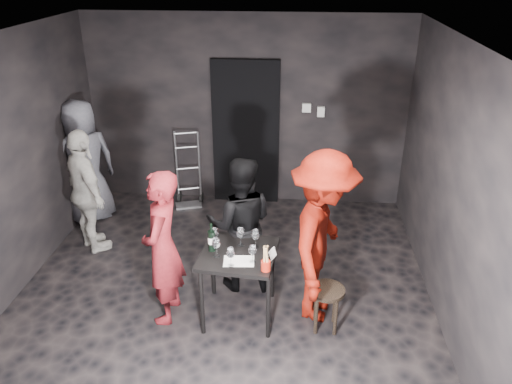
# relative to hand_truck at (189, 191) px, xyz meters

# --- Properties ---
(floor) EXTENTS (4.50, 5.00, 0.02)m
(floor) POSITION_rel_hand_truck_xyz_m (0.83, -2.22, -0.21)
(floor) COLOR black
(floor) RESTS_ON ground
(ceiling) EXTENTS (4.50, 5.00, 0.02)m
(ceiling) POSITION_rel_hand_truck_xyz_m (0.83, -2.22, 2.49)
(ceiling) COLOR silver
(ceiling) RESTS_ON ground
(wall_back) EXTENTS (4.50, 0.04, 2.70)m
(wall_back) POSITION_rel_hand_truck_xyz_m (0.83, 0.28, 1.14)
(wall_back) COLOR black
(wall_back) RESTS_ON ground
(wall_right) EXTENTS (0.04, 5.00, 2.70)m
(wall_right) POSITION_rel_hand_truck_xyz_m (3.08, -2.22, 1.14)
(wall_right) COLOR black
(wall_right) RESTS_ON ground
(doorway) EXTENTS (0.95, 0.10, 2.10)m
(doorway) POSITION_rel_hand_truck_xyz_m (0.83, 0.22, 0.84)
(doorway) COLOR black
(doorway) RESTS_ON ground
(wallbox_upper) EXTENTS (0.12, 0.06, 0.12)m
(wallbox_upper) POSITION_rel_hand_truck_xyz_m (1.68, 0.23, 1.24)
(wallbox_upper) COLOR #B7B7B2
(wallbox_upper) RESTS_ON wall_back
(wallbox_lower) EXTENTS (0.10, 0.06, 0.14)m
(wallbox_lower) POSITION_rel_hand_truck_xyz_m (1.88, 0.23, 1.19)
(wallbox_lower) COLOR #B7B7B2
(wallbox_lower) RESTS_ON wall_back
(hand_truck) EXTENTS (0.37, 0.32, 1.12)m
(hand_truck) POSITION_rel_hand_truck_xyz_m (0.00, 0.00, 0.00)
(hand_truck) COLOR #B2B2B7
(hand_truck) RESTS_ON floor
(tasting_table) EXTENTS (0.72, 0.72, 0.75)m
(tasting_table) POSITION_rel_hand_truck_xyz_m (1.04, -2.43, 0.44)
(tasting_table) COLOR black
(tasting_table) RESTS_ON floor
(stool) EXTENTS (0.35, 0.35, 0.47)m
(stool) POSITION_rel_hand_truck_xyz_m (1.92, -2.57, 0.17)
(stool) COLOR black
(stool) RESTS_ON floor
(server_red) EXTENTS (0.41, 0.63, 1.73)m
(server_red) POSITION_rel_hand_truck_xyz_m (0.31, -2.51, 0.65)
(server_red) COLOR maroon
(server_red) RESTS_ON floor
(woman_black) EXTENTS (0.79, 0.48, 1.56)m
(woman_black) POSITION_rel_hand_truck_xyz_m (1.00, -1.91, 0.57)
(woman_black) COLOR black
(woman_black) RESTS_ON floor
(man_maroon) EXTENTS (0.91, 1.47, 2.12)m
(man_maroon) POSITION_rel_hand_truck_xyz_m (1.85, -2.33, 0.85)
(man_maroon) COLOR #690E05
(man_maroon) RESTS_ON floor
(bystander_cream) EXTENTS (0.99, 1.01, 1.64)m
(bystander_cream) POSITION_rel_hand_truck_xyz_m (-0.94, -1.33, 0.61)
(bystander_cream) COLOR beige
(bystander_cream) RESTS_ON floor
(bystander_grey) EXTENTS (1.04, 1.04, 1.94)m
(bystander_grey) POSITION_rel_hand_truck_xyz_m (-1.26, -0.57, 0.76)
(bystander_grey) COLOR #51505A
(bystander_grey) RESTS_ON floor
(tasting_mat) EXTENTS (0.30, 0.22, 0.00)m
(tasting_mat) POSITION_rel_hand_truck_xyz_m (1.07, -2.59, 0.54)
(tasting_mat) COLOR white
(tasting_mat) RESTS_ON tasting_table
(wine_glass_a) EXTENTS (0.10, 0.10, 0.22)m
(wine_glass_a) POSITION_rel_hand_truck_xyz_m (0.84, -2.52, 0.65)
(wine_glass_a) COLOR white
(wine_glass_a) RESTS_ON tasting_table
(wine_glass_b) EXTENTS (0.08, 0.08, 0.21)m
(wine_glass_b) POSITION_rel_hand_truck_xyz_m (0.79, -2.33, 0.65)
(wine_glass_b) COLOR white
(wine_glass_b) RESTS_ON tasting_table
(wine_glass_c) EXTENTS (0.10, 0.10, 0.22)m
(wine_glass_c) POSITION_rel_hand_truck_xyz_m (1.05, -2.30, 0.65)
(wine_glass_c) COLOR white
(wine_glass_c) RESTS_ON tasting_table
(wine_glass_d) EXTENTS (0.08, 0.08, 0.21)m
(wine_glass_d) POSITION_rel_hand_truck_xyz_m (1.00, -2.67, 0.65)
(wine_glass_d) COLOR white
(wine_glass_d) RESTS_ON tasting_table
(wine_glass_e) EXTENTS (0.09, 0.09, 0.20)m
(wine_glass_e) POSITION_rel_hand_truck_xyz_m (1.20, -2.59, 0.64)
(wine_glass_e) COLOR white
(wine_glass_e) RESTS_ON tasting_table
(wine_glass_f) EXTENTS (0.10, 0.10, 0.22)m
(wine_glass_f) POSITION_rel_hand_truck_xyz_m (1.20, -2.33, 0.65)
(wine_glass_f) COLOR white
(wine_glass_f) RESTS_ON tasting_table
(wine_bottle) EXTENTS (0.07, 0.07, 0.30)m
(wine_bottle) POSITION_rel_hand_truck_xyz_m (0.78, -2.42, 0.66)
(wine_bottle) COLOR black
(wine_bottle) RESTS_ON tasting_table
(breadstick_cup) EXTENTS (0.09, 0.09, 0.27)m
(breadstick_cup) POSITION_rel_hand_truck_xyz_m (1.33, -2.71, 0.67)
(breadstick_cup) COLOR #A21C0E
(breadstick_cup) RESTS_ON tasting_table
(reserved_card) EXTENTS (0.12, 0.14, 0.09)m
(reserved_card) POSITION_rel_hand_truck_xyz_m (1.35, -2.50, 0.59)
(reserved_card) COLOR white
(reserved_card) RESTS_ON tasting_table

